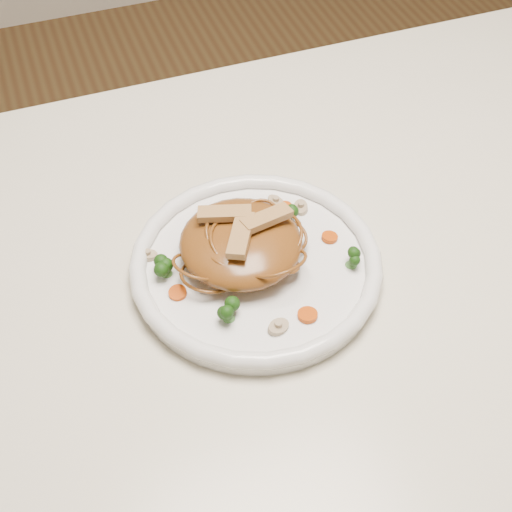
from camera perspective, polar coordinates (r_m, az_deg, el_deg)
name	(u,v)px	position (r m, az deg, el deg)	size (l,w,h in m)	color
ground	(300,497)	(1.51, 3.54, -18.64)	(4.00, 4.00, 0.00)	#52351C
table	(323,294)	(0.95, 5.36, -3.00)	(1.20, 0.80, 0.75)	beige
plate	(256,269)	(0.83, 0.00, -1.01)	(0.29, 0.29, 0.02)	white
noodle_mound	(241,243)	(0.81, -1.23, 1.06)	(0.14, 0.14, 0.05)	brown
chicken_a	(267,218)	(0.80, 0.86, 3.03)	(0.06, 0.02, 0.01)	tan
chicken_b	(225,213)	(0.81, -2.52, 3.41)	(0.06, 0.02, 0.01)	tan
chicken_c	(241,235)	(0.78, -1.22, 1.68)	(0.06, 0.02, 0.01)	tan
broccoli_0	(287,214)	(0.86, 2.50, 3.39)	(0.03, 0.03, 0.03)	#17430D
broccoli_1	(166,266)	(0.81, -7.23, -0.80)	(0.02, 0.02, 0.03)	#17430D
broccoli_2	(228,310)	(0.76, -2.21, -4.31)	(0.03, 0.03, 0.03)	#17430D
broccoli_3	(352,256)	(0.82, 7.69, -0.01)	(0.03, 0.03, 0.03)	#17430D
carrot_0	(285,207)	(0.89, 2.30, 3.94)	(0.02, 0.02, 0.01)	#BD3F06
carrot_1	(178,293)	(0.80, -6.27, -2.94)	(0.02, 0.02, 0.01)	#BD3F06
carrot_2	(330,237)	(0.85, 5.90, 1.50)	(0.02, 0.02, 0.01)	#BD3F06
carrot_3	(203,222)	(0.87, -4.27, 2.74)	(0.02, 0.02, 0.01)	#BD3F06
carrot_4	(308,315)	(0.78, 4.14, -4.71)	(0.02, 0.02, 0.01)	#BD3F06
mushroom_0	(278,327)	(0.77, 1.79, -5.67)	(0.03, 0.03, 0.01)	tan
mushroom_1	(301,208)	(0.89, 3.60, 3.88)	(0.02, 0.02, 0.01)	tan
mushroom_2	(148,255)	(0.84, -8.62, 0.06)	(0.02, 0.02, 0.01)	tan
mushroom_3	(276,202)	(0.89, 1.59, 4.33)	(0.02, 0.02, 0.01)	tan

